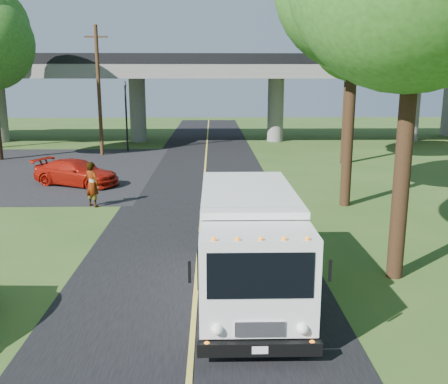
{
  "coord_description": "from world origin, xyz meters",
  "views": [
    {
      "loc": [
        0.44,
        -11.92,
        5.38
      ],
      "look_at": [
        0.84,
        4.7,
        1.6
      ],
      "focal_mm": 40.0,
      "sensor_mm": 36.0,
      "label": 1
    }
  ],
  "objects_px": {
    "traffic_signal": "(126,109)",
    "tree_right_far": "(355,30)",
    "pedestrian": "(92,184)",
    "utility_pole": "(99,90)",
    "step_van": "(249,242)",
    "red_sedan": "(76,172)"
  },
  "relations": [
    {
      "from": "step_van",
      "to": "red_sedan",
      "type": "bearing_deg",
      "value": 119.95
    },
    {
      "from": "traffic_signal",
      "to": "red_sedan",
      "type": "xyz_separation_m",
      "value": [
        -0.57,
        -12.46,
        -2.54
      ]
    },
    {
      "from": "utility_pole",
      "to": "step_van",
      "type": "bearing_deg",
      "value": -69.98
    },
    {
      "from": "red_sedan",
      "to": "step_van",
      "type": "bearing_deg",
      "value": -127.76
    },
    {
      "from": "traffic_signal",
      "to": "pedestrian",
      "type": "bearing_deg",
      "value": -85.61
    },
    {
      "from": "tree_right_far",
      "to": "pedestrian",
      "type": "xyz_separation_m",
      "value": [
        -13.9,
        -10.79,
        -7.33
      ]
    },
    {
      "from": "utility_pole",
      "to": "red_sedan",
      "type": "distance_m",
      "value": 11.21
    },
    {
      "from": "red_sedan",
      "to": "pedestrian",
      "type": "height_order",
      "value": "pedestrian"
    },
    {
      "from": "traffic_signal",
      "to": "red_sedan",
      "type": "height_order",
      "value": "traffic_signal"
    },
    {
      "from": "pedestrian",
      "to": "utility_pole",
      "type": "bearing_deg",
      "value": -46.72
    },
    {
      "from": "utility_pole",
      "to": "tree_right_far",
      "type": "relative_size",
      "value": 0.82
    },
    {
      "from": "traffic_signal",
      "to": "tree_right_far",
      "type": "relative_size",
      "value": 0.47
    },
    {
      "from": "traffic_signal",
      "to": "pedestrian",
      "type": "height_order",
      "value": "traffic_signal"
    },
    {
      "from": "traffic_signal",
      "to": "red_sedan",
      "type": "relative_size",
      "value": 1.14
    },
    {
      "from": "utility_pole",
      "to": "pedestrian",
      "type": "height_order",
      "value": "utility_pole"
    },
    {
      "from": "step_van",
      "to": "pedestrian",
      "type": "relative_size",
      "value": 3.26
    },
    {
      "from": "tree_right_far",
      "to": "red_sedan",
      "type": "relative_size",
      "value": 2.4
    },
    {
      "from": "traffic_signal",
      "to": "tree_right_far",
      "type": "height_order",
      "value": "tree_right_far"
    },
    {
      "from": "utility_pole",
      "to": "pedestrian",
      "type": "relative_size",
      "value": 4.61
    },
    {
      "from": "traffic_signal",
      "to": "utility_pole",
      "type": "height_order",
      "value": "utility_pole"
    },
    {
      "from": "traffic_signal",
      "to": "utility_pole",
      "type": "relative_size",
      "value": 0.58
    },
    {
      "from": "utility_pole",
      "to": "pedestrian",
      "type": "distance_m",
      "value": 15.64
    }
  ]
}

